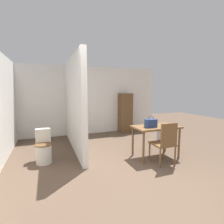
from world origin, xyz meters
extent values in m
plane|color=brown|center=(0.00, 0.00, 0.00)|extent=(16.00, 16.00, 0.00)
cube|color=white|center=(0.00, 4.11, 1.25)|extent=(5.67, 0.12, 2.50)
cube|color=white|center=(-0.70, 2.58, 1.25)|extent=(0.12, 2.93, 2.50)
cube|color=brown|center=(1.05, 1.18, 0.75)|extent=(1.11, 0.63, 0.04)
cylinder|color=brown|center=(0.56, 0.92, 0.36)|extent=(0.05, 0.05, 0.73)
cylinder|color=brown|center=(1.54, 0.92, 0.36)|extent=(0.05, 0.05, 0.73)
cylinder|color=brown|center=(0.56, 1.44, 0.36)|extent=(0.05, 0.05, 0.73)
cylinder|color=brown|center=(1.54, 1.44, 0.36)|extent=(0.05, 0.05, 0.73)
cube|color=brown|center=(0.96, 0.80, 0.44)|extent=(0.46, 0.46, 0.04)
cube|color=brown|center=(0.96, 0.59, 0.70)|extent=(0.41, 0.03, 0.48)
cylinder|color=brown|center=(0.76, 0.99, 0.21)|extent=(0.04, 0.04, 0.42)
cylinder|color=brown|center=(1.15, 0.99, 0.21)|extent=(0.04, 0.04, 0.42)
cylinder|color=brown|center=(0.76, 0.60, 0.21)|extent=(0.04, 0.04, 0.42)
cylinder|color=brown|center=(1.16, 0.60, 0.21)|extent=(0.04, 0.04, 0.42)
cylinder|color=silver|center=(-1.52, 1.73, 0.21)|extent=(0.34, 0.34, 0.42)
cylinder|color=brown|center=(-1.52, 1.73, 0.43)|extent=(0.36, 0.36, 0.02)
cube|color=silver|center=(-1.52, 1.97, 0.58)|extent=(0.33, 0.18, 0.32)
cube|color=navy|center=(0.85, 1.11, 0.86)|extent=(0.27, 0.15, 0.19)
torus|color=navy|center=(0.85, 1.11, 0.96)|extent=(0.16, 0.01, 0.16)
cube|color=brown|center=(1.47, 3.83, 0.76)|extent=(0.48, 0.38, 1.51)
sphere|color=black|center=(1.60, 3.63, 0.83)|extent=(0.02, 0.02, 0.02)
cube|color=#9E9EA3|center=(2.10, 2.29, 0.21)|extent=(0.34, 0.16, 0.43)
camera|label=1|loc=(-1.43, -2.32, 1.62)|focal=28.00mm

